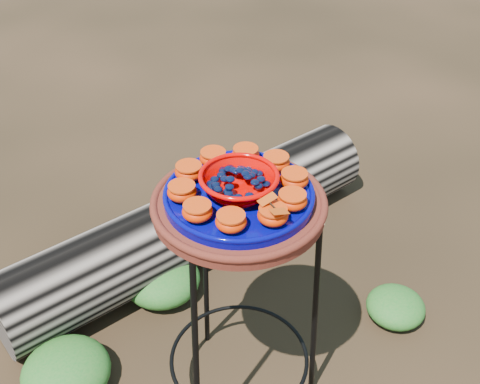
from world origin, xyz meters
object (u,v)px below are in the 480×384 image
red_bowl (239,184)px  cobalt_plate (239,196)px  plant_stand (239,311)px  driftwood_log (194,224)px  terracotta_saucer (239,206)px

red_bowl → cobalt_plate: bearing=0.0°
plant_stand → driftwood_log: plant_stand is taller
terracotta_saucer → driftwood_log: 0.86m
terracotta_saucer → plant_stand: bearing=0.0°
red_bowl → terracotta_saucer: bearing=0.0°
terracotta_saucer → driftwood_log: bearing=76.6°
driftwood_log → red_bowl: bearing=-103.4°
plant_stand → driftwood_log: (0.15, 0.63, -0.21)m
plant_stand → driftwood_log: bearing=76.6°
terracotta_saucer → cobalt_plate: 0.03m
driftwood_log → plant_stand: bearing=-103.4°
red_bowl → plant_stand: bearing=0.0°
terracotta_saucer → driftwood_log: terracotta_saucer is taller
plant_stand → driftwood_log: size_ratio=0.46×
terracotta_saucer → cobalt_plate: cobalt_plate is taller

